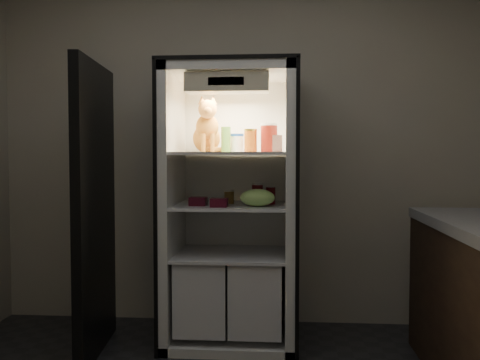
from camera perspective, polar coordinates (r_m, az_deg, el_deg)
The scene contains 16 objects.
room_shell at distance 2.29m, azimuth -4.29°, elevation 11.45°, with size 3.60×3.60×3.60m.
refrigerator at distance 3.66m, azimuth -0.89°, elevation -4.82°, with size 0.90×0.72×1.88m.
fridge_door at distance 3.53m, azimuth -15.23°, elevation -3.21°, with size 0.15×0.87×1.85m.
tabby_cat at distance 3.69m, azimuth -3.52°, elevation 5.19°, with size 0.34×0.37×0.38m.
parmesan_shaker at distance 3.62m, azimuth -1.52°, elevation 4.35°, with size 0.07×0.07×0.17m.
mayo_tub at distance 3.67m, azimuth -0.31°, elevation 3.98°, with size 0.09×0.09×0.13m.
salsa_jar at distance 3.59m, azimuth 1.13°, elevation 4.24°, with size 0.09×0.09×0.15m.
pepper_jar at distance 3.59m, azimuth 3.11°, elevation 4.53°, with size 0.11×0.11×0.19m.
cream_carton at distance 3.40m, azimuth 4.02°, elevation 3.90°, with size 0.06×0.06×0.11m, color white.
soda_can_a at distance 3.66m, azimuth 1.89°, elevation -1.41°, with size 0.07×0.07×0.14m.
soda_can_b at distance 3.59m, azimuth 3.29°, elevation -1.65°, with size 0.06×0.06×0.12m.
soda_can_c at distance 3.55m, azimuth 1.86°, elevation -1.55°, with size 0.07×0.07×0.14m.
condiment_jar at distance 3.62m, azimuth -1.17°, elevation -1.80°, with size 0.07×0.07×0.09m.
grape_bag at distance 3.43m, azimuth 1.87°, elevation -1.90°, with size 0.22×0.16×0.11m, color #8EC55C.
berry_box_left at distance 3.50m, azimuth -4.49°, elevation -2.28°, with size 0.11×0.11×0.05m, color #4F0D1C.
berry_box_right at distance 3.41m, azimuth -2.25°, elevation -2.43°, with size 0.11×0.11×0.05m, color #4F0D1C.
Camera 1 is at (0.35, -2.23, 1.27)m, focal length 40.00 mm.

